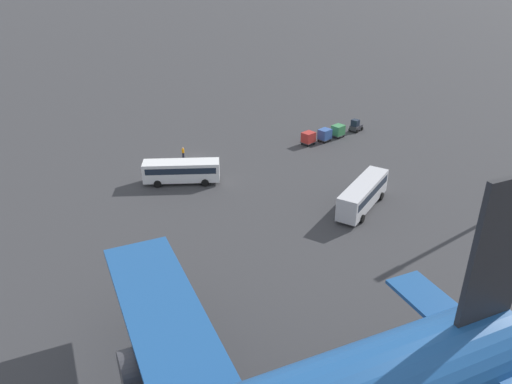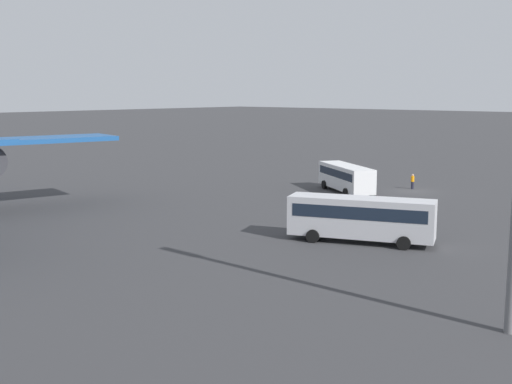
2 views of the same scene
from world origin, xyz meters
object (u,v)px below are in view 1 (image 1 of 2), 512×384
(cargo_cart_red, at_px, (308,138))
(shuttle_bus_near, at_px, (181,170))
(baggage_tug, at_px, (356,126))
(worker_person, at_px, (183,153))
(cargo_cart_blue, at_px, (325,134))
(cargo_cart_green, at_px, (338,130))
(shuttle_bus_far, at_px, (363,193))

(cargo_cart_red, bearing_deg, shuttle_bus_near, 0.19)
(shuttle_bus_near, relative_size, baggage_tug, 3.78)
(shuttle_bus_near, height_order, baggage_tug, shuttle_bus_near)
(worker_person, bearing_deg, cargo_cart_blue, 160.31)
(shuttle_bus_near, xyz_separation_m, cargo_cart_blue, (-26.29, 0.47, -0.66))
(shuttle_bus_near, xyz_separation_m, baggage_tug, (-33.99, 0.16, -0.91))
(shuttle_bus_near, distance_m, cargo_cart_green, 29.41)
(shuttle_bus_near, relative_size, cargo_cart_green, 4.56)
(cargo_cart_blue, bearing_deg, baggage_tug, -177.72)
(shuttle_bus_far, xyz_separation_m, worker_person, (9.70, -27.01, -1.15))
(shuttle_bus_far, xyz_separation_m, cargo_cart_blue, (-12.21, -19.17, -0.83))
(cargo_cart_green, height_order, cargo_cart_blue, same)
(cargo_cart_green, bearing_deg, cargo_cart_red, -4.50)
(cargo_cart_green, distance_m, cargo_cart_blue, 3.11)
(baggage_tug, height_order, cargo_cart_green, baggage_tug)
(shuttle_bus_far, height_order, cargo_cart_green, shuttle_bus_far)
(cargo_cart_red, bearing_deg, worker_person, -21.22)
(shuttle_bus_far, relative_size, worker_person, 6.31)
(baggage_tug, xyz_separation_m, cargo_cart_blue, (7.69, 0.31, 0.25))
(baggage_tug, xyz_separation_m, cargo_cart_green, (4.58, 0.25, 0.25))
(worker_person, relative_size, cargo_cart_green, 0.80)
(baggage_tug, relative_size, cargo_cart_blue, 1.20)
(shuttle_bus_far, height_order, cargo_cart_blue, shuttle_bus_far)
(cargo_cart_blue, bearing_deg, cargo_cart_green, -179.05)
(cargo_cart_red, bearing_deg, baggage_tug, 178.75)
(worker_person, xyz_separation_m, cargo_cart_green, (-25.02, 7.79, 0.32))
(shuttle_bus_far, relative_size, cargo_cart_red, 5.06)
(shuttle_bus_far, distance_m, baggage_tug, 27.86)
(cargo_cart_green, bearing_deg, shuttle_bus_far, 51.45)
(baggage_tug, distance_m, cargo_cart_blue, 7.70)
(worker_person, bearing_deg, shuttle_bus_near, 59.28)
(cargo_cart_green, bearing_deg, shuttle_bus_near, -0.81)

